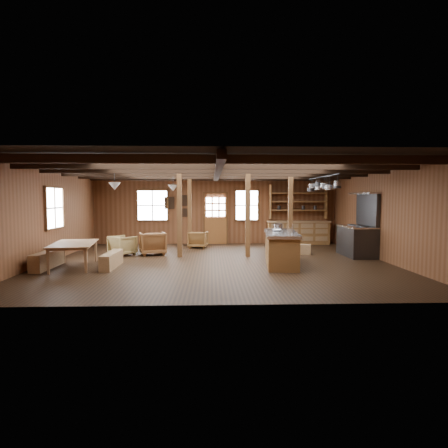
% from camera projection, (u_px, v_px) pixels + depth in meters
% --- Properties ---
extents(room, '(10.04, 9.04, 2.84)m').
position_uv_depth(room, '(217.00, 215.00, 11.05)').
color(room, black).
rests_on(room, ground).
extents(ceiling_joists, '(9.80, 8.82, 0.18)m').
position_uv_depth(ceiling_joists, '(217.00, 172.00, 11.14)').
color(ceiling_joists, black).
rests_on(ceiling_joists, ceiling).
extents(timber_posts, '(3.95, 2.35, 2.80)m').
position_uv_depth(timber_posts, '(231.00, 212.00, 13.15)').
color(timber_posts, '#432A13').
rests_on(timber_posts, floor).
extents(back_door, '(1.02, 0.08, 2.15)m').
position_uv_depth(back_door, '(216.00, 223.00, 15.53)').
color(back_door, brown).
rests_on(back_door, floor).
extents(window_back_left, '(1.32, 0.06, 1.32)m').
position_uv_depth(window_back_left, '(153.00, 205.00, 15.40)').
color(window_back_left, white).
rests_on(window_back_left, wall_back).
extents(window_back_right, '(1.02, 0.06, 1.32)m').
position_uv_depth(window_back_right, '(247.00, 205.00, 15.53)').
color(window_back_right, white).
rests_on(window_back_right, wall_back).
extents(window_left, '(0.14, 1.24, 1.32)m').
position_uv_depth(window_left, '(54.00, 208.00, 11.37)').
color(window_left, white).
rests_on(window_left, wall_back).
extents(notice_boards, '(1.08, 0.03, 0.90)m').
position_uv_depth(notice_boards, '(179.00, 204.00, 15.43)').
color(notice_boards, beige).
rests_on(notice_boards, wall_back).
extents(back_counter, '(2.55, 0.60, 2.45)m').
position_uv_depth(back_counter, '(298.00, 230.00, 15.42)').
color(back_counter, brown).
rests_on(back_counter, floor).
extents(pendant_lamps, '(1.86, 2.36, 0.66)m').
position_uv_depth(pendant_lamps, '(146.00, 187.00, 11.91)').
color(pendant_lamps, '#303032').
rests_on(pendant_lamps, ceiling).
extents(pot_rack, '(0.38, 3.00, 0.44)m').
position_uv_depth(pot_rack, '(322.00, 186.00, 11.48)').
color(pot_rack, '#303032').
rests_on(pot_rack, ceiling).
extents(kitchen_island, '(1.15, 2.58, 1.20)m').
position_uv_depth(kitchen_island, '(281.00, 248.00, 10.69)').
color(kitchen_island, brown).
rests_on(kitchen_island, floor).
extents(step_stool, '(0.44, 0.37, 0.34)m').
position_uv_depth(step_stool, '(306.00, 249.00, 12.62)').
color(step_stool, brown).
rests_on(step_stool, floor).
extents(commercial_range, '(0.86, 1.68, 2.08)m').
position_uv_depth(commercial_range, '(359.00, 236.00, 12.25)').
color(commercial_range, '#303032').
rests_on(commercial_range, floor).
extents(dining_table, '(1.38, 2.08, 0.68)m').
position_uv_depth(dining_table, '(75.00, 255.00, 10.22)').
color(dining_table, '#8E6340').
rests_on(dining_table, floor).
extents(bench_wall, '(0.31, 1.65, 0.45)m').
position_uv_depth(bench_wall, '(48.00, 260.00, 10.20)').
color(bench_wall, brown).
rests_on(bench_wall, floor).
extents(bench_aisle, '(0.28, 1.49, 0.41)m').
position_uv_depth(bench_aisle, '(112.00, 260.00, 10.26)').
color(bench_aisle, brown).
rests_on(bench_aisle, floor).
extents(armchair_a, '(1.03, 1.04, 0.77)m').
position_uv_depth(armchair_a, '(153.00, 243.00, 12.54)').
color(armchair_a, brown).
rests_on(armchair_a, floor).
extents(armchair_b, '(0.78, 0.80, 0.64)m').
position_uv_depth(armchair_b, '(198.00, 240.00, 14.28)').
color(armchair_b, brown).
rests_on(armchair_b, floor).
extents(armchair_c, '(1.01, 1.01, 0.66)m').
position_uv_depth(armchair_c, '(123.00, 245.00, 12.41)').
color(armchair_c, olive).
rests_on(armchair_c, floor).
extents(counter_pot, '(0.29, 0.29, 0.18)m').
position_uv_depth(counter_pot, '(278.00, 227.00, 11.39)').
color(counter_pot, '#B3B5BA').
rests_on(counter_pot, kitchen_island).
extents(bowl, '(0.34, 0.34, 0.06)m').
position_uv_depth(bowl, '(277.00, 230.00, 10.80)').
color(bowl, silver).
rests_on(bowl, kitchen_island).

